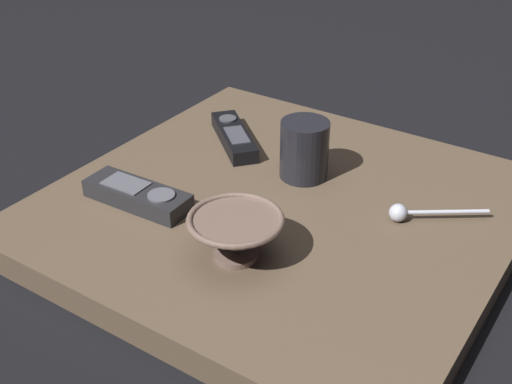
# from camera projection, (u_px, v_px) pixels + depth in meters

# --- Properties ---
(ground_plane) EXTENTS (6.00, 6.00, 0.00)m
(ground_plane) POSITION_uv_depth(u_px,v_px,m) (282.00, 224.00, 0.98)
(ground_plane) COLOR black
(table) EXTENTS (0.61, 0.63, 0.04)m
(table) POSITION_uv_depth(u_px,v_px,m) (282.00, 213.00, 0.97)
(table) COLOR #4C3D2D
(table) RESTS_ON ground
(cereal_bowl) EXTENTS (0.12, 0.12, 0.06)m
(cereal_bowl) POSITION_uv_depth(u_px,v_px,m) (236.00, 234.00, 0.82)
(cereal_bowl) COLOR brown
(cereal_bowl) RESTS_ON table
(coffee_mug) EXTENTS (0.07, 0.07, 0.09)m
(coffee_mug) POSITION_uv_depth(u_px,v_px,m) (304.00, 150.00, 0.99)
(coffee_mug) COLOR black
(coffee_mug) RESTS_ON table
(teaspoon) EXTENTS (0.09, 0.12, 0.03)m
(teaspoon) POSITION_uv_depth(u_px,v_px,m) (408.00, 213.00, 0.91)
(teaspoon) COLOR #A3A5B2
(teaspoon) RESTS_ON table
(tv_remote_near) EXTENTS (0.14, 0.15, 0.03)m
(tv_remote_near) POSITION_uv_depth(u_px,v_px,m) (234.00, 136.00, 1.11)
(tv_remote_near) COLOR black
(tv_remote_near) RESTS_ON table
(tv_remote_far) EXTENTS (0.06, 0.16, 0.03)m
(tv_remote_far) POSITION_uv_depth(u_px,v_px,m) (138.00, 195.00, 0.94)
(tv_remote_far) COLOR black
(tv_remote_far) RESTS_ON table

